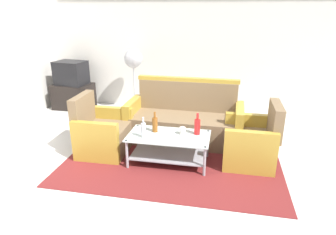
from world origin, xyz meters
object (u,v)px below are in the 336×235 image
television (71,73)px  coffee_table (169,145)px  armchair_right (251,143)px  bottle_clear (143,130)px  couch (184,121)px  bottle_brown (155,124)px  armchair_left (102,134)px  cup (183,131)px  pedestal_fan (133,62)px  tv_stand (74,96)px  bottle_red (197,126)px

television → coffee_table: bearing=149.0°
armchair_right → bottle_clear: size_ratio=2.99×
bottle_clear → armchair_right: bearing=14.4°
couch → coffee_table: size_ratio=1.65×
television → bottle_brown: bearing=147.8°
armchair_left → couch: bearing=119.5°
cup → couch: bearing=95.9°
television → pedestal_fan: (1.33, 0.05, 0.25)m
armchair_left → television: (-1.42, 1.82, 0.47)m
tv_stand → armchair_left: bearing=-52.1°
couch → bottle_brown: (-0.31, -0.71, 0.20)m
coffee_table → bottle_red: 0.46m
bottle_brown → cup: size_ratio=2.85×
couch → bottle_brown: size_ratio=6.36×
pedestal_fan → coffee_table: bearing=-61.3°
armchair_left → tv_stand: 2.31m
couch → cup: size_ratio=18.14×
pedestal_fan → cup: bearing=-56.6°
bottle_clear → couch: bearing=65.9°
couch → tv_stand: bearing=-23.5°
bottle_brown → pedestal_fan: bearing=114.9°
coffee_table → bottle_clear: (-0.31, -0.12, 0.25)m
armchair_left → coffee_table: armchair_left is taller
bottle_clear → cup: 0.53m
armchair_right → television: (-3.54, 1.73, 0.47)m
bottle_brown → pedestal_fan: 2.18m
coffee_table → armchair_left: bearing=171.8°
armchair_right → bottle_brown: bearing=96.4°
bottle_red → tv_stand: (-2.81, 1.85, -0.26)m
tv_stand → pedestal_fan: 1.53m
bottle_clear → bottle_red: size_ratio=0.95×
bottle_red → pedestal_fan: bearing=127.8°
coffee_table → tv_stand: (-2.44, 1.97, -0.01)m
armchair_right → coffee_table: size_ratio=0.77×
bottle_red → tv_stand: size_ratio=0.37×
couch → coffee_table: 0.81m
bottle_brown → bottle_red: size_ratio=0.95×
couch → bottle_brown: 0.80m
armchair_left → pedestal_fan: (-0.08, 1.87, 0.73)m
television → cup: bearing=152.0°
cup → tv_stand: (-2.62, 1.89, -0.20)m
armchair_left → tv_stand: size_ratio=1.06×
coffee_table → bottle_red: size_ratio=3.67×
couch → cup: (0.08, -0.72, 0.14)m
couch → armchair_right: size_ratio=2.13×
bottle_brown → television: television is taller
coffee_table → pedestal_fan: size_ratio=0.87×
armchair_left → pedestal_fan: size_ratio=0.67×
couch → bottle_red: (0.27, -0.68, 0.21)m
cup → television: bearing=144.1°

